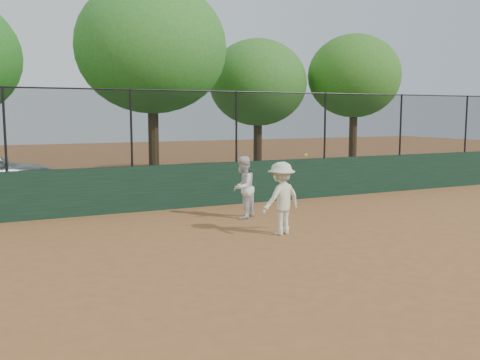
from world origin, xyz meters
name	(u,v)px	position (x,y,z in m)	size (l,w,h in m)	color
ground	(254,269)	(0.00, 0.00, 0.00)	(80.00, 80.00, 0.00)	#9E6033
back_wall	(151,188)	(0.00, 6.00, 0.60)	(26.00, 0.20, 1.20)	#173321
grass_strip	(106,184)	(0.00, 12.00, 0.00)	(36.00, 12.00, 0.01)	#2C4F18
player_second	(243,187)	(1.73, 3.99, 0.77)	(0.74, 0.58, 1.53)	white
player_main	(281,198)	(1.70, 2.04, 0.78)	(1.12, 0.83, 1.73)	beige
fence_assembly	(149,126)	(-0.03, 6.00, 2.24)	(26.00, 0.06, 2.00)	black
tree_2	(152,48)	(1.36, 10.34, 4.79)	(5.20, 4.72, 7.05)	#412B17
tree_3	(258,83)	(6.51, 12.41, 3.84)	(4.18, 3.80, 5.66)	#3E2614
tree_4	(354,76)	(10.73, 11.43, 4.17)	(4.16, 3.78, 5.99)	#492D1A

